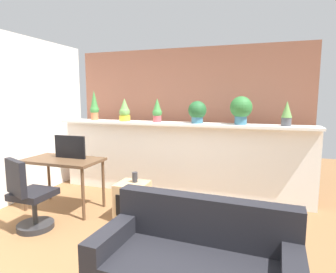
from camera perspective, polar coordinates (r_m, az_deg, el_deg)
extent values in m
plane|color=brown|center=(3.19, -9.49, -22.98)|extent=(12.00, 12.00, 0.00)
cube|color=white|center=(4.71, 1.97, -4.84)|extent=(4.22, 0.16, 1.19)
cube|color=white|center=(4.58, 1.86, 2.56)|extent=(4.22, 0.39, 0.04)
cube|color=#935B47|center=(5.19, 3.93, 3.66)|extent=(4.22, 0.10, 2.50)
cylinder|color=#C66B42|center=(5.27, -14.55, 3.97)|extent=(0.13, 0.13, 0.13)
sphere|color=#3D843D|center=(5.27, -14.59, 5.21)|extent=(0.16, 0.16, 0.16)
cone|color=#3D843D|center=(5.26, -14.67, 7.28)|extent=(0.14, 0.14, 0.32)
cylinder|color=gold|center=(4.91, -8.72, 3.65)|extent=(0.19, 0.19, 0.10)
sphere|color=#669E4C|center=(4.90, -8.74, 4.86)|extent=(0.18, 0.18, 0.18)
cone|color=#669E4C|center=(4.90, -8.78, 6.45)|extent=(0.15, 0.15, 0.20)
cylinder|color=#B7474C|center=(4.70, -2.19, 3.58)|extent=(0.14, 0.14, 0.10)
sphere|color=#3D843D|center=(4.69, -2.19, 4.80)|extent=(0.16, 0.16, 0.16)
cone|color=#3D843D|center=(4.69, -2.20, 6.46)|extent=(0.14, 0.14, 0.21)
cylinder|color=#386B84|center=(4.48, 5.90, 3.30)|extent=(0.18, 0.18, 0.10)
sphere|color=#235B2D|center=(4.47, 5.93, 5.31)|extent=(0.29, 0.29, 0.29)
cylinder|color=#386B84|center=(4.40, 14.43, 3.24)|extent=(0.18, 0.18, 0.14)
sphere|color=#2D7033|center=(4.39, 14.51, 5.72)|extent=(0.33, 0.33, 0.33)
cylinder|color=#4C4C51|center=(4.37, 22.72, 2.75)|extent=(0.14, 0.14, 0.12)
cone|color=#669E4C|center=(4.36, 22.85, 5.08)|extent=(0.15, 0.15, 0.24)
cylinder|color=brown|center=(4.62, -27.01, -9.03)|extent=(0.04, 0.04, 0.71)
cylinder|color=brown|center=(3.99, -16.74, -11.13)|extent=(0.04, 0.04, 0.71)
cylinder|color=brown|center=(4.97, -22.86, -7.64)|extent=(0.04, 0.04, 0.71)
cylinder|color=brown|center=(4.38, -12.90, -9.25)|extent=(0.04, 0.04, 0.71)
cube|color=brown|center=(4.38, -20.38, -4.50)|extent=(1.10, 0.60, 0.04)
cube|color=black|center=(4.36, -19.15, -1.99)|extent=(0.50, 0.04, 0.33)
cylinder|color=#262628|center=(4.07, -25.10, -15.98)|extent=(0.44, 0.44, 0.07)
cylinder|color=#333333|center=(4.00, -25.28, -13.28)|extent=(0.06, 0.06, 0.34)
cube|color=black|center=(3.93, -25.46, -10.42)|extent=(0.44, 0.44, 0.08)
cube|color=black|center=(3.80, -28.34, -7.30)|extent=(0.43, 0.24, 0.42)
cube|color=tan|center=(3.93, -7.14, -12.75)|extent=(0.40, 0.40, 0.50)
cube|color=black|center=(3.77, -8.43, -13.69)|extent=(0.28, 0.04, 0.28)
cylinder|color=#2D2D33|center=(3.87, -6.70, -8.14)|extent=(0.07, 0.07, 0.14)
cube|color=black|center=(2.54, 7.26, -16.20)|extent=(1.57, 0.23, 0.40)
cube|color=black|center=(2.59, -10.64, -18.71)|extent=(0.19, 0.77, 0.16)
cube|color=black|center=(2.27, 24.06, -23.35)|extent=(0.19, 0.77, 0.16)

